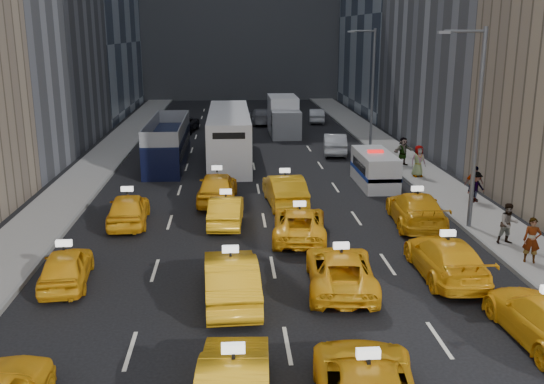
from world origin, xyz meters
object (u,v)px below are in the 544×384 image
Objects in this scene: nypd_van at (375,170)px; pedestrian_0 at (532,240)px; box_truck at (284,116)px; city_bus at (229,136)px; double_decker at (168,143)px.

nypd_van is 13.22m from pedestrian_0.
nypd_van is at bearing -81.65° from box_truck.
city_bus is 1.87× the size of box_truck.
double_decker is at bearing 152.58° from nypd_van.
double_decker is 14.76m from box_truck.
city_bus reaches higher than pedestrian_0.
double_decker reaches higher than nypd_van.
nypd_van is 0.69× the size of box_truck.
city_bus is at bearing 141.28° from pedestrian_0.
box_truck is at bearing 60.20° from city_bus.
pedestrian_0 is (3.08, -12.86, 0.09)m from nypd_van.
city_bus is 7.56× the size of pedestrian_0.
box_truck is 32.18m from pedestrian_0.
box_truck is 4.05× the size of pedestrian_0.
city_bus reaches higher than box_truck.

